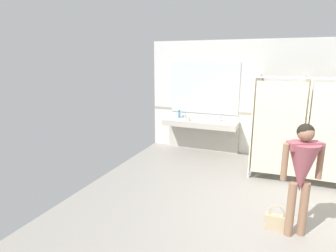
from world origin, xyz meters
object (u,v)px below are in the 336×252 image
person_standing (302,168)px  paper_cup (189,119)px  soap_dispenser (179,114)px  handbag (275,221)px

person_standing → paper_cup: person_standing is taller
soap_dispenser → person_standing: bearing=-47.5°
handbag → paper_cup: bearing=128.8°
person_standing → paper_cup: bearing=131.4°
handbag → paper_cup: 3.65m
handbag → paper_cup: paper_cup is taller
person_standing → handbag: person_standing is taller
person_standing → handbag: (-0.25, 0.04, -0.86)m
handbag → soap_dispenser: soap_dispenser is taller
paper_cup → person_standing: bearing=-48.6°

